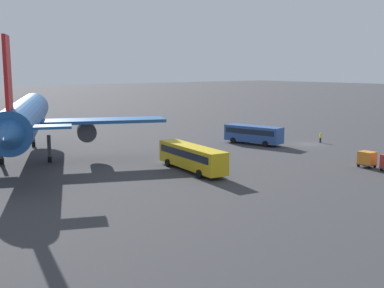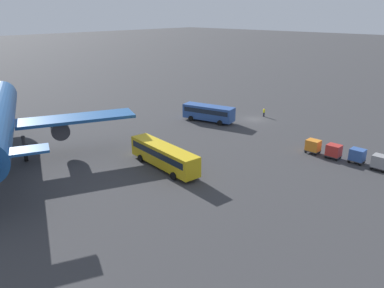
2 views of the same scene
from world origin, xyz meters
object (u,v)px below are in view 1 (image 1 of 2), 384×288
object	(u,v)px
cargo_cart_orange	(367,158)
worker_person	(320,138)
shuttle_bus_near	(253,133)
shuttle_bus_far	(192,156)
airplane	(25,118)

from	to	relation	value
cargo_cart_orange	worker_person	bearing A→B (deg)	-36.94
shuttle_bus_near	shuttle_bus_far	size ratio (longest dim) A/B	0.81
airplane	shuttle_bus_far	world-z (taller)	airplane
shuttle_bus_far	cargo_cart_orange	world-z (taller)	shuttle_bus_far
cargo_cart_orange	shuttle_bus_near	bearing A→B (deg)	-5.79
airplane	cargo_cart_orange	bearing A→B (deg)	-108.83
airplane	shuttle_bus_far	bearing A→B (deg)	-118.69
worker_person	cargo_cart_orange	distance (m)	20.80
airplane	cargo_cart_orange	distance (m)	45.23
worker_person	cargo_cart_orange	bearing A→B (deg)	143.06
airplane	shuttle_bus_far	distance (m)	23.49
shuttle_bus_near	cargo_cart_orange	size ratio (longest dim) A/B	5.03
airplane	cargo_cart_orange	size ratio (longest dim) A/B	20.18
airplane	cargo_cart_orange	world-z (taller)	airplane
shuttle_bus_near	shuttle_bus_far	bearing A→B (deg)	102.70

